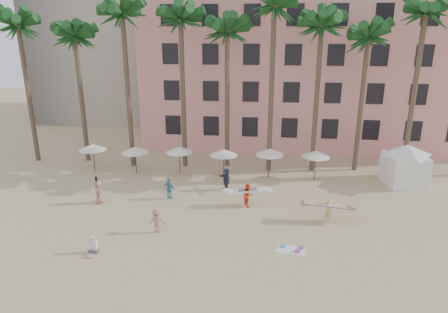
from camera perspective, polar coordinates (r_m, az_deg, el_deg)
ground at (r=24.52m, az=-0.90°, el=-13.37°), size 120.00×120.00×0.00m
pink_hotel at (r=47.19m, az=11.70°, el=11.93°), size 35.00×14.00×16.00m
palm_row at (r=35.80m, az=2.92°, el=18.37°), size 44.40×5.40×16.30m
umbrella_row at (r=35.31m, az=-3.28°, el=0.84°), size 22.50×2.70×2.73m
cabana at (r=36.60m, az=24.46°, el=-0.61°), size 5.18×5.18×3.50m
beach_towel at (r=24.99m, az=9.65°, el=-12.91°), size 1.91×1.21×0.14m
carrier_yellow at (r=28.37m, az=14.77°, el=-7.10°), size 3.44×0.80×1.76m
carrier_white at (r=29.82m, az=3.40°, el=-5.36°), size 3.10×1.18×1.75m
beachgoers at (r=30.56m, az=-6.84°, el=-4.97°), size 10.46×8.76×1.86m
paddle at (r=31.29m, az=-17.70°, el=-4.14°), size 0.18×0.04×2.23m
seated_man at (r=25.33m, az=-18.24°, el=-12.29°), size 0.47×0.82×1.07m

